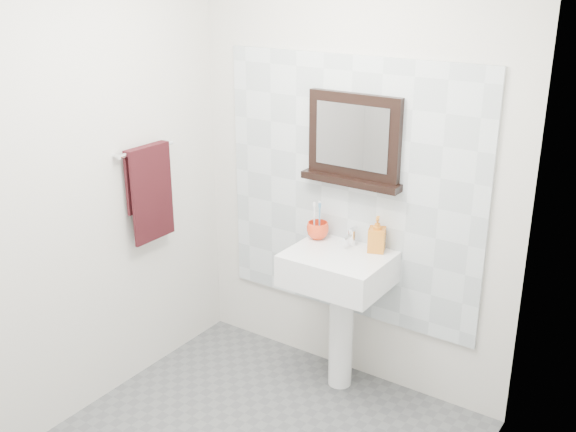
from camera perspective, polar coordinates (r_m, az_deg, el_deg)
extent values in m
cube|color=silver|center=(3.79, 5.35, 3.65)|extent=(2.00, 0.01, 2.50)
cube|color=silver|center=(2.27, -23.23, -9.86)|extent=(2.00, 0.01, 2.50)
cube|color=silver|center=(3.61, -17.64, 1.91)|extent=(0.01, 2.20, 2.50)
cube|color=silver|center=(2.46, 13.29, -6.24)|extent=(0.01, 2.20, 2.50)
cube|color=silver|center=(3.81, 5.22, 2.16)|extent=(1.60, 0.02, 1.50)
cylinder|color=white|center=(3.97, 4.52, -9.82)|extent=(0.14, 0.14, 0.68)
cube|color=white|center=(3.73, 4.24, -4.48)|extent=(0.55, 0.44, 0.18)
cylinder|color=silver|center=(3.68, 4.11, -3.53)|extent=(0.32, 0.32, 0.02)
cylinder|color=#4C4C4F|center=(3.68, 4.11, -3.37)|extent=(0.04, 0.04, 0.00)
cylinder|color=silver|center=(3.80, 5.43, -1.84)|extent=(0.04, 0.04, 0.09)
cylinder|color=silver|center=(3.75, 5.10, -1.77)|extent=(0.02, 0.10, 0.02)
cube|color=silver|center=(3.79, 5.56, -1.07)|extent=(0.02, 0.07, 0.01)
imported|color=#EC401B|center=(3.87, 2.53, -1.23)|extent=(0.14, 0.14, 0.10)
cylinder|color=white|center=(3.85, 2.24, -0.45)|extent=(0.01, 0.01, 0.19)
cube|color=white|center=(3.82, 2.26, 0.99)|extent=(0.01, 0.01, 0.03)
cylinder|color=teal|center=(3.84, 2.68, -0.55)|extent=(0.01, 0.01, 0.19)
cube|color=teal|center=(3.80, 2.71, 0.90)|extent=(0.01, 0.01, 0.03)
cylinder|color=white|center=(3.87, 2.68, -0.39)|extent=(0.01, 0.01, 0.19)
cube|color=white|center=(3.83, 2.71, 1.06)|extent=(0.01, 0.01, 0.03)
imported|color=#CE5218|center=(3.71, 7.54, -1.54)|extent=(0.12, 0.12, 0.20)
cube|color=black|center=(3.68, 5.67, 6.80)|extent=(0.55, 0.06, 0.46)
cube|color=#99999E|center=(3.66, 5.42, 6.71)|extent=(0.44, 0.01, 0.35)
cube|color=black|center=(3.73, 5.35, 2.99)|extent=(0.59, 0.11, 0.04)
cylinder|color=silver|center=(3.82, -11.90, 5.54)|extent=(0.03, 0.40, 0.03)
cylinder|color=silver|center=(3.72, -14.31, 4.94)|extent=(0.05, 0.02, 0.02)
cylinder|color=silver|center=(3.97, -10.25, 6.20)|extent=(0.05, 0.02, 0.02)
cube|color=black|center=(3.88, -11.41, 1.65)|extent=(0.02, 0.30, 0.52)
cube|color=black|center=(3.89, -11.92, 3.01)|extent=(0.02, 0.30, 0.34)
cube|color=black|center=(3.82, -11.90, 5.61)|extent=(0.06, 0.30, 0.03)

